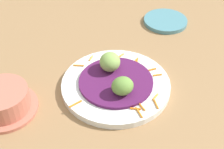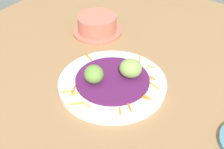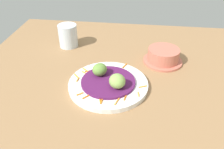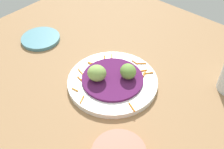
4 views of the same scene
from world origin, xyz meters
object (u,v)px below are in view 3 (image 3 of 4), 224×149
object	(u,v)px
guac_scoop_center	(117,81)
guac_scoop_left	(100,70)
main_plate	(108,84)
water_glass	(68,36)
terracotta_bowl	(163,56)

from	to	relation	value
guac_scoop_center	guac_scoop_left	bearing A→B (deg)	47.29
guac_scoop_left	main_plate	bearing A→B (deg)	-132.71
guac_scoop_center	water_glass	xyz separation A→B (cm)	(29.34, 23.86, 0.10)
guac_scoop_left	terracotta_bowl	bearing A→B (deg)	-55.26
guac_scoop_center	terracotta_bowl	size ratio (longest dim) A/B	0.36
water_glass	terracotta_bowl	bearing A→B (deg)	-102.26
guac_scoop_center	terracotta_bowl	xyz separation A→B (cm)	(20.87, -15.12, -2.01)
terracotta_bowl	water_glass	world-z (taller)	water_glass
terracotta_bowl	water_glass	bearing A→B (deg)	77.74
guac_scoop_left	guac_scoop_center	xyz separation A→B (cm)	(-5.93, -6.43, 0.18)
main_plate	guac_scoop_left	world-z (taller)	guac_scoop_left
guac_scoop_center	terracotta_bowl	distance (cm)	25.85
guac_scoop_left	guac_scoop_center	bearing A→B (deg)	-132.71
main_plate	terracotta_bowl	world-z (taller)	terracotta_bowl
main_plate	water_glass	world-z (taller)	water_glass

